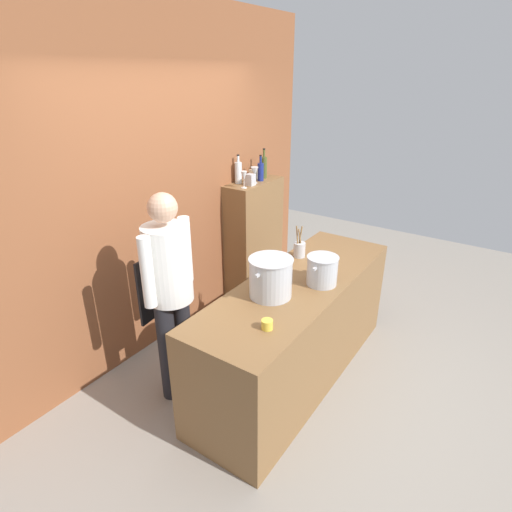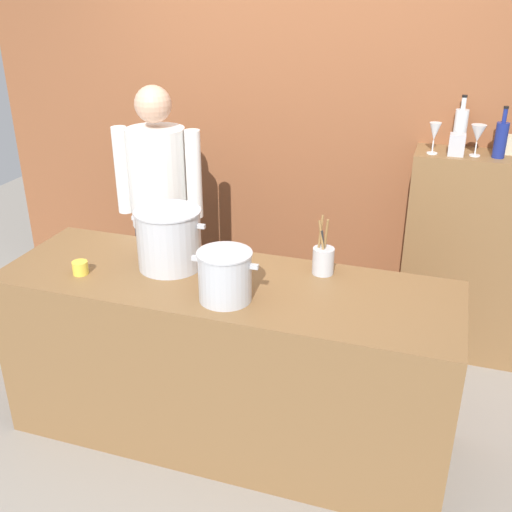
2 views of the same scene
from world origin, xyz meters
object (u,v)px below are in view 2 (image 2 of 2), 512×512
object	(u,v)px
stockpot_small	(225,276)
spice_tin_silver	(457,145)
wine_bottle_cobalt	(501,139)
wine_glass_wide	(478,134)
stockpot_large	(169,239)
utensil_crock	(323,259)
spice_tin_cream	(505,144)
butter_jar	(80,268)
chef	(160,203)
wine_glass_tall	(435,133)
wine_bottle_clear	(460,128)

from	to	relation	value
stockpot_small	spice_tin_silver	xyz separation A→B (m)	(0.90, 1.29, 0.34)
wine_bottle_cobalt	wine_glass_wide	distance (m)	0.12
stockpot_large	wine_bottle_cobalt	size ratio (longest dim) A/B	1.36
utensil_crock	wine_glass_wide	bearing A→B (deg)	54.89
stockpot_large	spice_tin_silver	bearing A→B (deg)	39.81
wine_glass_wide	spice_tin_cream	size ratio (longest dim) A/B	1.72
utensil_crock	butter_jar	distance (m)	1.17
stockpot_small	wine_glass_wide	world-z (taller)	wine_glass_wide
stockpot_small	spice_tin_cream	distance (m)	1.86
chef	wine_glass_tall	world-z (taller)	chef
stockpot_small	wine_glass_wide	distance (m)	1.69
butter_jar	spice_tin_cream	bearing A→B (deg)	36.32
chef	wine_bottle_cobalt	xyz separation A→B (m)	(1.87, 0.43, 0.43)
stockpot_large	stockpot_small	bearing A→B (deg)	-31.22
stockpot_large	spice_tin_cream	world-z (taller)	spice_tin_cream
chef	wine_bottle_clear	world-z (taller)	chef
wine_bottle_clear	spice_tin_cream	distance (m)	0.26
wine_glass_tall	wine_bottle_cobalt	bearing A→B (deg)	4.55
stockpot_small	utensil_crock	bearing A→B (deg)	47.66
wine_glass_wide	chef	bearing A→B (deg)	-166.26
stockpot_large	utensil_crock	bearing A→B (deg)	12.39
chef	stockpot_large	xyz separation A→B (m)	(0.38, -0.65, 0.08)
butter_jar	stockpot_small	bearing A→B (deg)	-1.24
wine_glass_tall	butter_jar	bearing A→B (deg)	-140.25
butter_jar	utensil_crock	bearing A→B (deg)	18.61
stockpot_small	spice_tin_cream	world-z (taller)	spice_tin_cream
butter_jar	wine_glass_wide	xyz separation A→B (m)	(1.75, 1.29, 0.49)
wine_bottle_cobalt	spice_tin_silver	size ratio (longest dim) A/B	2.36
wine_bottle_clear	wine_glass_wide	world-z (taller)	wine_bottle_clear
chef	wine_bottle_cobalt	world-z (taller)	chef
wine_bottle_cobalt	wine_glass_wide	size ratio (longest dim) A/B	1.61
wine_bottle_cobalt	wine_bottle_clear	xyz separation A→B (m)	(-0.22, 0.14, 0.01)
stockpot_large	spice_tin_silver	xyz separation A→B (m)	(1.27, 1.06, 0.31)
chef	wine_bottle_clear	size ratio (longest dim) A/B	5.46
chef	spice_tin_cream	xyz separation A→B (m)	(1.91, 0.54, 0.38)
wine_bottle_cobalt	wine_glass_tall	bearing A→B (deg)	-175.45
spice_tin_silver	chef	bearing A→B (deg)	-165.97
stockpot_large	spice_tin_silver	distance (m)	1.68
wine_glass_tall	spice_tin_cream	distance (m)	0.42
stockpot_small	wine_bottle_clear	xyz separation A→B (m)	(0.90, 1.45, 0.40)
chef	wine_bottle_cobalt	size ratio (longest dim) A/B	5.92
stockpot_small	wine_bottle_cobalt	xyz separation A→B (m)	(1.12, 1.31, 0.39)
stockpot_small	wine_bottle_cobalt	world-z (taller)	wine_bottle_cobalt
stockpot_large	wine_bottle_clear	bearing A→B (deg)	43.70
butter_jar	spice_tin_cream	world-z (taller)	spice_tin_cream
chef	butter_jar	distance (m)	0.86
utensil_crock	wine_glass_wide	size ratio (longest dim) A/B	1.65
stockpot_small	wine_bottle_cobalt	bearing A→B (deg)	49.47
wine_bottle_clear	wine_glass_wide	distance (m)	0.17
stockpot_large	stockpot_small	world-z (taller)	stockpot_large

